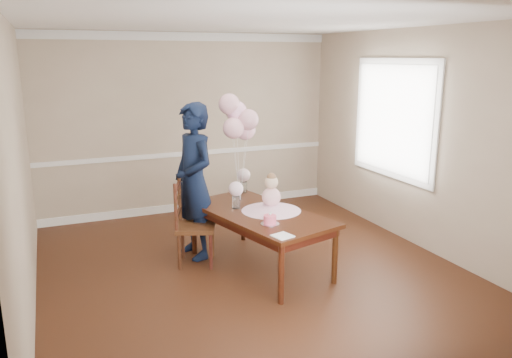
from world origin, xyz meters
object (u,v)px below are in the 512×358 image
object	(u,v)px
birthday_cake	(270,219)
dining_chair_seat	(196,227)
dining_table_top	(260,214)
woman	(194,181)

from	to	relation	value
birthday_cake	dining_chair_seat	bearing A→B (deg)	124.46
dining_table_top	woman	bearing A→B (deg)	117.47
dining_chair_seat	woman	bearing A→B (deg)	97.21
birthday_cake	woman	size ratio (longest dim) A/B	0.07
dining_table_top	birthday_cake	size ratio (longest dim) A/B	13.33
birthday_cake	dining_chair_seat	xyz separation A→B (m)	(-0.56, 0.82, -0.27)
birthday_cake	dining_chair_seat	world-z (taller)	birthday_cake
dining_table_top	birthday_cake	xyz separation A→B (m)	(-0.07, -0.43, 0.07)
dining_chair_seat	woman	xyz separation A→B (m)	(0.06, 0.23, 0.48)
birthday_cake	woman	distance (m)	1.19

